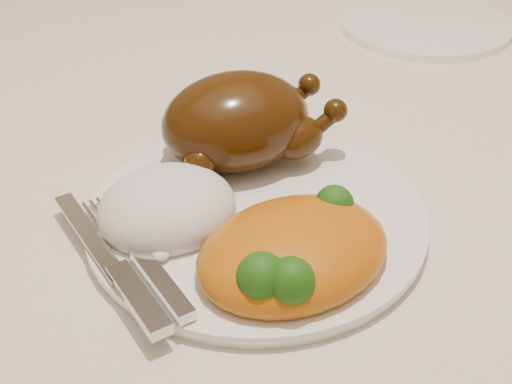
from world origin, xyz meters
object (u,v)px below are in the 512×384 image
dinner_plate (256,219)px  roast_chicken (240,121)px  dining_table (233,219)px  side_plate (425,24)px

dinner_plate → roast_chicken: 0.09m
dining_table → dinner_plate: bearing=-114.0°
side_plate → roast_chicken: size_ratio=1.28×
roast_chicken → dining_table: bearing=77.6°
dining_table → side_plate: (0.34, 0.09, 0.11)m
dinner_plate → side_plate: (0.39, 0.22, -0.00)m
dining_table → side_plate: 0.36m
side_plate → roast_chicken: roast_chicken is taller
dining_table → dinner_plate: size_ratio=6.15×
dining_table → roast_chicken: 0.17m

